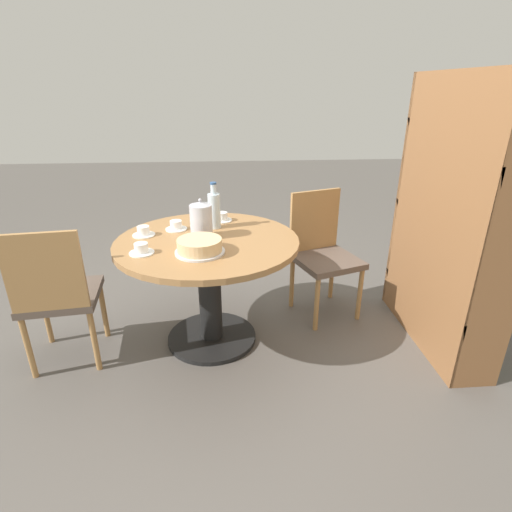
# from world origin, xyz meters

# --- Properties ---
(ground_plane) EXTENTS (14.00, 14.00, 0.00)m
(ground_plane) POSITION_xyz_m (0.00, 0.00, 0.00)
(ground_plane) COLOR #56514C
(dining_table) EXTENTS (1.12, 1.12, 0.72)m
(dining_table) POSITION_xyz_m (0.00, 0.00, 0.53)
(dining_table) COLOR black
(dining_table) RESTS_ON ground_plane
(chair_a) EXTENTS (0.47, 0.47, 0.90)m
(chair_a) POSITION_xyz_m (0.17, -0.87, 0.48)
(chair_a) COLOR #A87A47
(chair_a) RESTS_ON ground_plane
(chair_b) EXTENTS (0.53, 0.53, 0.90)m
(chair_b) POSITION_xyz_m (-0.35, 0.81, 0.48)
(chair_b) COLOR #A87A47
(chair_b) RESTS_ON ground_plane
(bookshelf) EXTENTS (1.04, 0.28, 1.67)m
(bookshelf) POSITION_xyz_m (0.08, 1.48, 0.83)
(bookshelf) COLOR brown
(bookshelf) RESTS_ON ground_plane
(coffee_pot) EXTENTS (0.14, 0.14, 0.25)m
(coffee_pot) POSITION_xyz_m (-0.04, -0.03, 0.83)
(coffee_pot) COLOR silver
(coffee_pot) RESTS_ON dining_table
(water_bottle) EXTENTS (0.08, 0.08, 0.30)m
(water_bottle) POSITION_xyz_m (-0.22, 0.04, 0.85)
(water_bottle) COLOR silver
(water_bottle) RESTS_ON dining_table
(cake_main) EXTENTS (0.28, 0.28, 0.08)m
(cake_main) POSITION_xyz_m (0.21, -0.03, 0.76)
(cake_main) COLOR silver
(cake_main) RESTS_ON dining_table
(cup_a) EXTENTS (0.14, 0.14, 0.06)m
(cup_a) POSITION_xyz_m (0.20, -0.36, 0.75)
(cup_a) COLOR white
(cup_a) RESTS_ON dining_table
(cup_b) EXTENTS (0.14, 0.14, 0.06)m
(cup_b) POSITION_xyz_m (-0.36, 0.09, 0.75)
(cup_b) COLOR white
(cup_b) RESTS_ON dining_table
(cup_c) EXTENTS (0.14, 0.14, 0.06)m
(cup_c) POSITION_xyz_m (-0.10, -0.40, 0.75)
(cup_c) COLOR white
(cup_c) RESTS_ON dining_table
(cup_d) EXTENTS (0.14, 0.14, 0.06)m
(cup_d) POSITION_xyz_m (-0.20, -0.21, 0.75)
(cup_d) COLOR white
(cup_d) RESTS_ON dining_table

